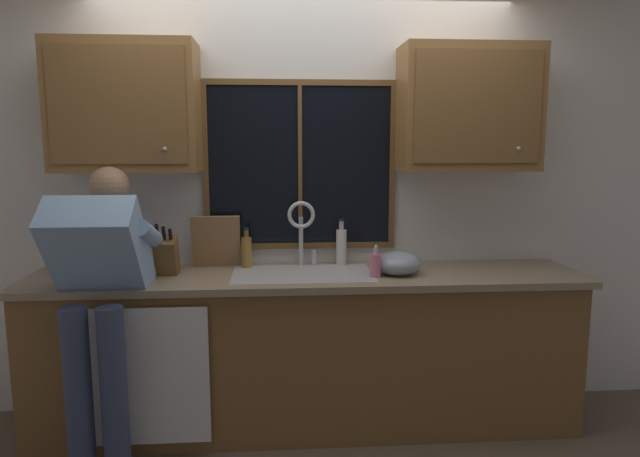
{
  "coord_description": "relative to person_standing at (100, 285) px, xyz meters",
  "views": [
    {
      "loc": [
        -0.16,
        -3.42,
        1.66
      ],
      "look_at": [
        0.08,
        -0.3,
        1.18
      ],
      "focal_mm": 31.34,
      "sensor_mm": 36.0,
      "label": 1
    }
  ],
  "objects": [
    {
      "name": "lower_cabinet_run",
      "position": [
        1.06,
        0.31,
        -0.51
      ],
      "size": [
        3.1,
        0.58,
        0.88
      ],
      "primitive_type": "cube",
      "color": "brown",
      "rests_on": "floor"
    },
    {
      "name": "bottle_green_glass",
      "position": [
        1.28,
        0.52,
        0.08
      ],
      "size": [
        0.06,
        0.06,
        0.28
      ],
      "color": "silver",
      "rests_on": "countertop"
    },
    {
      "name": "upper_cabinet_left",
      "position": [
        0.06,
        0.43,
        0.91
      ],
      "size": [
        0.8,
        0.36,
        0.72
      ],
      "color": "olive"
    },
    {
      "name": "window_frame_left",
      "position": [
        0.47,
        0.58,
        0.57
      ],
      "size": [
        0.03,
        0.02,
        0.95
      ],
      "primitive_type": "cube",
      "color": "brown"
    },
    {
      "name": "window_frame_top",
      "position": [
        1.04,
        0.58,
        1.06
      ],
      "size": [
        1.17,
        0.02,
        0.04
      ],
      "primitive_type": "cube",
      "color": "brown"
    },
    {
      "name": "cutting_board",
      "position": [
        0.53,
        0.52,
        0.12
      ],
      "size": [
        0.29,
        0.09,
        0.32
      ],
      "primitive_type": "cube",
      "rotation": [
        0.21,
        0.0,
        0.0
      ],
      "color": "#997047",
      "rests_on": "countertop"
    },
    {
      "name": "window_glass",
      "position": [
        1.04,
        0.59,
        0.57
      ],
      "size": [
        1.1,
        0.02,
        0.95
      ],
      "primitive_type": "cube",
      "color": "black"
    },
    {
      "name": "window_frame_bottom",
      "position": [
        1.04,
        0.58,
        0.08
      ],
      "size": [
        1.17,
        0.02,
        0.04
      ],
      "primitive_type": "cube",
      "color": "brown"
    },
    {
      "name": "window_frame_right",
      "position": [
        1.6,
        0.58,
        0.57
      ],
      "size": [
        0.03,
        0.02,
        0.95
      ],
      "primitive_type": "cube",
      "color": "brown"
    },
    {
      "name": "back_wall",
      "position": [
        1.06,
        0.66,
        0.32
      ],
      "size": [
        5.5,
        0.12,
        2.55
      ],
      "primitive_type": "cube",
      "color": "silver",
      "rests_on": "floor"
    },
    {
      "name": "mixing_bowl",
      "position": [
        1.58,
        0.26,
        0.03
      ],
      "size": [
        0.27,
        0.27,
        0.13
      ],
      "primitive_type": "ellipsoid",
      "color": "#8C99A8",
      "rests_on": "countertop"
    },
    {
      "name": "window_mullion_center",
      "position": [
        1.04,
        0.58,
        0.57
      ],
      "size": [
        0.02,
        0.02,
        0.95
      ],
      "primitive_type": "cube",
      "color": "brown"
    },
    {
      "name": "knife_block",
      "position": [
        0.27,
        0.33,
        0.08
      ],
      "size": [
        0.12,
        0.18,
        0.32
      ],
      "color": "brown",
      "rests_on": "countertop"
    },
    {
      "name": "sink",
      "position": [
        1.04,
        0.3,
        -0.13
      ],
      "size": [
        0.8,
        0.46,
        0.21
      ],
      "color": "#B7B7BC",
      "rests_on": "lower_cabinet_run"
    },
    {
      "name": "dishwasher_front",
      "position": [
        0.23,
        -0.01,
        -0.5
      ],
      "size": [
        0.6,
        0.02,
        0.74
      ],
      "primitive_type": "cube",
      "color": "white"
    },
    {
      "name": "upper_cabinet_right",
      "position": [
        2.01,
        0.43,
        0.91
      ],
      "size": [
        0.8,
        0.36,
        0.72
      ],
      "color": "olive"
    },
    {
      "name": "soap_dispenser",
      "position": [
        1.44,
        0.2,
        0.04
      ],
      "size": [
        0.06,
        0.07,
        0.18
      ],
      "color": "pink",
      "rests_on": "countertop"
    },
    {
      "name": "countertop",
      "position": [
        1.06,
        0.29,
        -0.05
      ],
      "size": [
        3.16,
        0.62,
        0.04
      ],
      "primitive_type": "cube",
      "color": "gray",
      "rests_on": "lower_cabinet_run"
    },
    {
      "name": "faucet",
      "position": [
        1.04,
        0.48,
        0.22
      ],
      "size": [
        0.18,
        0.09,
        0.4
      ],
      "color": "silver",
      "rests_on": "countertop"
    },
    {
      "name": "person_standing",
      "position": [
        0.0,
        0.0,
        0.0
      ],
      "size": [
        0.53,
        0.7,
        1.54
      ],
      "color": "#384260",
      "rests_on": "floor"
    },
    {
      "name": "bottle_tall_clear",
      "position": [
        0.71,
        0.49,
        0.07
      ],
      "size": [
        0.06,
        0.06,
        0.24
      ],
      "color": "olive",
      "rests_on": "countertop"
    }
  ]
}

